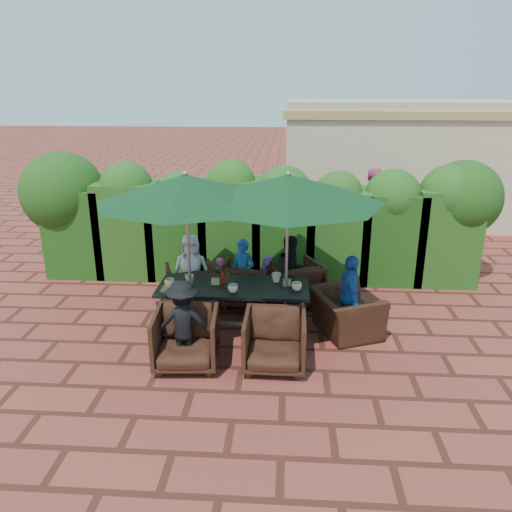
# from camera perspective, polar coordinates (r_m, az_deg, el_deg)

# --- Properties ---
(ground) EXTENTS (80.00, 80.00, 0.00)m
(ground) POSITION_cam_1_polar(r_m,az_deg,el_deg) (7.78, -0.90, -8.41)
(ground) COLOR brown
(ground) RESTS_ON ground
(dining_table) EXTENTS (2.24, 0.90, 0.75)m
(dining_table) POSITION_cam_1_polar(r_m,az_deg,el_deg) (7.47, -2.56, -3.91)
(dining_table) COLOR black
(dining_table) RESTS_ON ground
(umbrella_left) EXTENTS (2.56, 2.56, 2.46)m
(umbrella_left) POSITION_cam_1_polar(r_m,az_deg,el_deg) (7.06, -8.05, 7.64)
(umbrella_left) COLOR gray
(umbrella_left) RESTS_ON ground
(umbrella_right) EXTENTS (2.72, 2.72, 2.46)m
(umbrella_right) POSITION_cam_1_polar(r_m,az_deg,el_deg) (6.98, 3.68, 7.67)
(umbrella_right) COLOR gray
(umbrella_right) RESTS_ON ground
(chair_far_left) EXTENTS (0.96, 0.93, 0.79)m
(chair_far_left) POSITION_cam_1_polar(r_m,az_deg,el_deg) (8.52, -7.43, -3.15)
(chair_far_left) COLOR black
(chair_far_left) RESTS_ON ground
(chair_far_mid) EXTENTS (0.86, 0.81, 0.81)m
(chair_far_mid) POSITION_cam_1_polar(r_m,az_deg,el_deg) (8.53, -1.15, -2.90)
(chair_far_mid) COLOR black
(chair_far_mid) RESTS_ON ground
(chair_far_right) EXTENTS (1.07, 1.04, 0.84)m
(chair_far_right) POSITION_cam_1_polar(r_m,az_deg,el_deg) (8.50, 4.37, -2.90)
(chair_far_right) COLOR black
(chair_far_right) RESTS_ON ground
(chair_near_left) EXTENTS (0.88, 0.83, 0.85)m
(chair_near_left) POSITION_cam_1_polar(r_m,az_deg,el_deg) (6.75, -8.00, -9.02)
(chair_near_left) COLOR black
(chair_near_left) RESTS_ON ground
(chair_near_right) EXTENTS (0.82, 0.77, 0.83)m
(chair_near_right) POSITION_cam_1_polar(r_m,az_deg,el_deg) (6.66, 2.16, -9.40)
(chair_near_right) COLOR black
(chair_near_right) RESTS_ON ground
(chair_end_right) EXTENTS (0.98, 1.17, 0.87)m
(chair_end_right) POSITION_cam_1_polar(r_m,az_deg,el_deg) (7.63, 10.22, -5.67)
(chair_end_right) COLOR black
(chair_end_right) RESTS_ON ground
(adult_far_left) EXTENTS (0.64, 0.39, 1.27)m
(adult_far_left) POSITION_cam_1_polar(r_m,az_deg,el_deg) (8.40, -7.39, -1.74)
(adult_far_left) COLOR silver
(adult_far_left) RESTS_ON ground
(adult_far_mid) EXTENTS (0.52, 0.47, 1.17)m
(adult_far_mid) POSITION_cam_1_polar(r_m,az_deg,el_deg) (8.38, -1.51, -1.99)
(adult_far_mid) COLOR #1E50A6
(adult_far_mid) RESTS_ON ground
(adult_far_right) EXTENTS (0.70, 0.57, 1.27)m
(adult_far_right) POSITION_cam_1_polar(r_m,az_deg,el_deg) (8.26, 4.11, -1.97)
(adult_far_right) COLOR black
(adult_far_right) RESTS_ON ground
(adult_near_left) EXTENTS (0.80, 0.44, 1.19)m
(adult_near_left) POSITION_cam_1_polar(r_m,az_deg,el_deg) (6.72, -8.28, -7.58)
(adult_near_left) COLOR black
(adult_near_left) RESTS_ON ground
(adult_end_right) EXTENTS (0.47, 0.79, 1.26)m
(adult_end_right) POSITION_cam_1_polar(r_m,az_deg,el_deg) (7.47, 10.65, -4.61)
(adult_end_right) COLOR #1E50A6
(adult_end_right) RESTS_ON ground
(child_left) EXTENTS (0.33, 0.29, 0.82)m
(child_left) POSITION_cam_1_polar(r_m,az_deg,el_deg) (8.54, -4.01, -2.88)
(child_left) COLOR #E3508C
(child_left) RESTS_ON ground
(child_right) EXTENTS (0.38, 0.35, 0.88)m
(child_right) POSITION_cam_1_polar(r_m,az_deg,el_deg) (8.45, 1.30, -2.86)
(child_right) COLOR #834BA4
(child_right) RESTS_ON ground
(pedestrian_a) EXTENTS (1.44, 1.33, 1.55)m
(pedestrian_a) POSITION_cam_1_polar(r_m,az_deg,el_deg) (11.47, 9.07, 4.56)
(pedestrian_a) COLOR #258A45
(pedestrian_a) RESTS_ON ground
(pedestrian_b) EXTENTS (0.90, 0.57, 1.82)m
(pedestrian_b) POSITION_cam_1_polar(r_m,az_deg,el_deg) (11.81, 12.98, 5.41)
(pedestrian_b) COLOR #E3508C
(pedestrian_b) RESTS_ON ground
(pedestrian_c) EXTENTS (1.05, 0.92, 1.52)m
(pedestrian_c) POSITION_cam_1_polar(r_m,az_deg,el_deg) (12.01, 18.50, 4.38)
(pedestrian_c) COLOR gray
(pedestrian_c) RESTS_ON ground
(cup_a) EXTENTS (0.15, 0.15, 0.12)m
(cup_a) POSITION_cam_1_polar(r_m,az_deg,el_deg) (7.49, -9.85, -3.02)
(cup_a) COLOR beige
(cup_a) RESTS_ON dining_table
(cup_b) EXTENTS (0.14, 0.14, 0.13)m
(cup_b) POSITION_cam_1_polar(r_m,az_deg,el_deg) (7.56, -7.62, -2.63)
(cup_b) COLOR beige
(cup_b) RESTS_ON dining_table
(cup_c) EXTENTS (0.15, 0.15, 0.12)m
(cup_c) POSITION_cam_1_polar(r_m,az_deg,el_deg) (7.18, -2.66, -3.72)
(cup_c) COLOR beige
(cup_c) RESTS_ON dining_table
(cup_d) EXTENTS (0.15, 0.15, 0.14)m
(cup_d) POSITION_cam_1_polar(r_m,az_deg,el_deg) (7.55, 2.33, -2.47)
(cup_d) COLOR beige
(cup_d) RESTS_ON dining_table
(cup_e) EXTENTS (0.15, 0.15, 0.12)m
(cup_e) POSITION_cam_1_polar(r_m,az_deg,el_deg) (7.27, 4.67, -3.48)
(cup_e) COLOR beige
(cup_e) RESTS_ON dining_table
(ketchup_bottle) EXTENTS (0.04, 0.04, 0.17)m
(ketchup_bottle) POSITION_cam_1_polar(r_m,az_deg,el_deg) (7.48, -3.80, -2.58)
(ketchup_bottle) COLOR #B20C0A
(ketchup_bottle) RESTS_ON dining_table
(sauce_bottle) EXTENTS (0.04, 0.04, 0.17)m
(sauce_bottle) POSITION_cam_1_polar(r_m,az_deg,el_deg) (7.50, -3.25, -2.50)
(sauce_bottle) COLOR #4C230C
(sauce_bottle) RESTS_ON dining_table
(serving_tray) EXTENTS (0.35, 0.25, 0.02)m
(serving_tray) POSITION_cam_1_polar(r_m,az_deg,el_deg) (7.39, -9.40, -3.73)
(serving_tray) COLOR #A17F4E
(serving_tray) RESTS_ON dining_table
(number_block_left) EXTENTS (0.12, 0.06, 0.10)m
(number_block_left) POSITION_cam_1_polar(r_m,az_deg,el_deg) (7.48, -4.66, -2.91)
(number_block_left) COLOR tan
(number_block_left) RESTS_ON dining_table
(number_block_right) EXTENTS (0.12, 0.06, 0.10)m
(number_block_right) POSITION_cam_1_polar(r_m,az_deg,el_deg) (7.43, 3.57, -3.03)
(number_block_right) COLOR tan
(number_block_right) RESTS_ON dining_table
(hedge_wall) EXTENTS (9.10, 1.60, 2.40)m
(hedge_wall) POSITION_cam_1_polar(r_m,az_deg,el_deg) (9.53, -0.53, 4.82)
(hedge_wall) COLOR #19340E
(hedge_wall) RESTS_ON ground
(building) EXTENTS (6.20, 3.08, 3.20)m
(building) POSITION_cam_1_polar(r_m,az_deg,el_deg) (14.32, 15.79, 10.32)
(building) COLOR beige
(building) RESTS_ON ground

